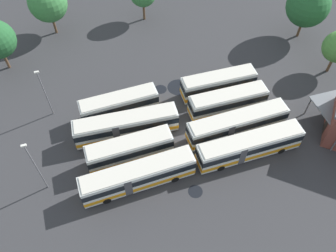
# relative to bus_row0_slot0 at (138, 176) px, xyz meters

# --- Properties ---
(ground_plane) EXTENTS (92.22, 92.22, 0.00)m
(ground_plane) POSITION_rel_bus_row0_slot0_xyz_m (7.59, 5.77, -1.88)
(ground_plane) COLOR #333335
(bus_row0_slot0) EXTENTS (13.95, 3.14, 3.55)m
(bus_row0_slot0) POSITION_rel_bus_row0_slot0_xyz_m (0.00, 0.00, 0.00)
(bus_row0_slot0) COLOR silver
(bus_row0_slot0) RESTS_ON ground_plane
(bus_row0_slot1) EXTENTS (11.00, 2.88, 3.55)m
(bus_row0_slot1) POSITION_rel_bus_row0_slot0_xyz_m (-0.02, 3.98, -0.00)
(bus_row0_slot1) COLOR silver
(bus_row0_slot1) RESTS_ON ground_plane
(bus_row0_slot2) EXTENTS (13.97, 3.34, 3.55)m
(bus_row0_slot2) POSITION_rel_bus_row0_slot0_xyz_m (0.38, 7.94, 0.00)
(bus_row0_slot2) COLOR silver
(bus_row0_slot2) RESTS_ON ground_plane
(bus_row0_slot3) EXTENTS (11.00, 3.05, 3.55)m
(bus_row0_slot3) POSITION_rel_bus_row0_slot0_xyz_m (0.30, 11.76, -0.00)
(bus_row0_slot3) COLOR silver
(bus_row0_slot3) RESTS_ON ground_plane
(bus_row1_slot0) EXTENTS (13.88, 2.72, 3.55)m
(bus_row1_slot0) POSITION_rel_bus_row0_slot0_xyz_m (14.59, 0.02, 0.00)
(bus_row1_slot0) COLOR silver
(bus_row1_slot0) RESTS_ON ground_plane
(bus_row1_slot1) EXTENTS (13.92, 2.99, 3.55)m
(bus_row1_slot1) POSITION_rel_bus_row0_slot0_xyz_m (14.60, 3.74, 0.00)
(bus_row1_slot1) COLOR silver
(bus_row1_slot1) RESTS_ON ground_plane
(bus_row1_slot2) EXTENTS (11.16, 2.68, 3.55)m
(bus_row1_slot2) POSITION_rel_bus_row0_slot0_xyz_m (15.05, 7.84, -0.00)
(bus_row1_slot2) COLOR silver
(bus_row1_slot2) RESTS_ON ground_plane
(bus_row1_slot3) EXTENTS (11.13, 2.75, 3.55)m
(bus_row1_slot3) POSITION_rel_bus_row0_slot0_xyz_m (15.17, 11.56, -0.00)
(bus_row1_slot3) COLOR silver
(bus_row1_slot3) RESTS_ON ground_plane
(lamp_post_mid_lot) EXTENTS (0.56, 0.28, 8.99)m
(lamp_post_mid_lot) POSITION_rel_bus_row0_slot0_xyz_m (-10.77, 2.84, 3.04)
(lamp_post_mid_lot) COLOR slate
(lamp_post_mid_lot) RESTS_ON ground_plane
(lamp_post_far_corner) EXTENTS (0.56, 0.28, 8.15)m
(lamp_post_far_corner) POSITION_rel_bus_row0_slot0_xyz_m (-8.97, 14.66, 2.61)
(lamp_post_far_corner) COLOR slate
(lamp_post_far_corner) RESTS_ON ground_plane
(tree_east_edge) EXTENTS (7.08, 7.08, 9.58)m
(tree_east_edge) POSITION_rel_bus_row0_slot0_xyz_m (34.06, 20.21, 4.15)
(tree_east_edge) COLOR brown
(tree_east_edge) RESTS_ON ground_plane
(tree_northwest) EXTENTS (6.44, 6.44, 9.15)m
(tree_northwest) POSITION_rel_bus_row0_slot0_xyz_m (-6.57, 33.84, 4.04)
(tree_northwest) COLOR brown
(tree_northwest) RESTS_ON ground_plane
(puddle_front_lane) EXTENTS (1.72, 1.72, 0.01)m
(puddle_front_lane) POSITION_rel_bus_row0_slot0_xyz_m (12.84, 13.53, -1.87)
(puddle_front_lane) COLOR black
(puddle_front_lane) RESTS_ON ground_plane
(puddle_near_shelter) EXTENTS (1.80, 1.80, 0.01)m
(puddle_near_shelter) POSITION_rel_bus_row0_slot0_xyz_m (6.32, -3.10, -1.87)
(puddle_near_shelter) COLOR black
(puddle_near_shelter) RESTS_ON ground_plane
(puddle_between_rows) EXTENTS (3.45, 3.45, 0.01)m
(puddle_between_rows) POSITION_rel_bus_row0_slot0_xyz_m (9.95, 14.34, -1.87)
(puddle_between_rows) COLOR black
(puddle_between_rows) RESTS_ON ground_plane
(puddle_back_corner) EXTENTS (1.91, 1.91, 0.01)m
(puddle_back_corner) POSITION_rel_bus_row0_slot0_xyz_m (7.15, 14.73, -1.87)
(puddle_back_corner) COLOR black
(puddle_back_corner) RESTS_ON ground_plane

